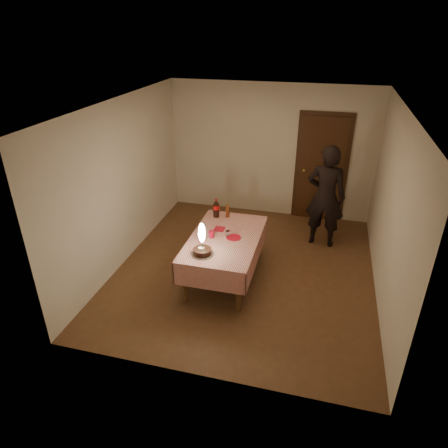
{
  "coord_description": "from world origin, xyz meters",
  "views": [
    {
      "loc": [
        1.04,
        -5.32,
        3.61
      ],
      "look_at": [
        -0.27,
        -0.32,
        0.95
      ],
      "focal_mm": 32.0,
      "sensor_mm": 36.0,
      "label": 1
    }
  ],
  "objects_px": {
    "birthday_cake": "(202,246)",
    "dining_table": "(225,243)",
    "amber_bottle_left": "(227,210)",
    "clear_cup": "(228,234)",
    "red_plate": "(234,237)",
    "cola_bottle": "(216,208)",
    "red_cup": "(211,234)",
    "photographer": "(326,197)"
  },
  "relations": [
    {
      "from": "birthday_cake",
      "to": "red_cup",
      "type": "relative_size",
      "value": 4.78
    },
    {
      "from": "photographer",
      "to": "cola_bottle",
      "type": "bearing_deg",
      "value": -154.64
    },
    {
      "from": "red_plate",
      "to": "amber_bottle_left",
      "type": "distance_m",
      "value": 0.72
    },
    {
      "from": "red_plate",
      "to": "cola_bottle",
      "type": "relative_size",
      "value": 0.69
    },
    {
      "from": "dining_table",
      "to": "clear_cup",
      "type": "distance_m",
      "value": 0.15
    },
    {
      "from": "red_cup",
      "to": "photographer",
      "type": "height_order",
      "value": "photographer"
    },
    {
      "from": "red_cup",
      "to": "clear_cup",
      "type": "relative_size",
      "value": 1.11
    },
    {
      "from": "dining_table",
      "to": "red_cup",
      "type": "bearing_deg",
      "value": -165.85
    },
    {
      "from": "red_cup",
      "to": "photographer",
      "type": "distance_m",
      "value": 2.2
    },
    {
      "from": "dining_table",
      "to": "red_cup",
      "type": "relative_size",
      "value": 17.2
    },
    {
      "from": "cola_bottle",
      "to": "clear_cup",
      "type": "bearing_deg",
      "value": -59.96
    },
    {
      "from": "clear_cup",
      "to": "dining_table",
      "type": "bearing_deg",
      "value": -128.24
    },
    {
      "from": "red_plate",
      "to": "cola_bottle",
      "type": "distance_m",
      "value": 0.78
    },
    {
      "from": "clear_cup",
      "to": "cola_bottle",
      "type": "distance_m",
      "value": 0.7
    },
    {
      "from": "red_plate",
      "to": "photographer",
      "type": "bearing_deg",
      "value": 48.51
    },
    {
      "from": "red_cup",
      "to": "photographer",
      "type": "relative_size",
      "value": 0.06
    },
    {
      "from": "dining_table",
      "to": "red_plate",
      "type": "distance_m",
      "value": 0.16
    },
    {
      "from": "cola_bottle",
      "to": "dining_table",
      "type": "bearing_deg",
      "value": -64.0
    },
    {
      "from": "cola_bottle",
      "to": "amber_bottle_left",
      "type": "distance_m",
      "value": 0.19
    },
    {
      "from": "birthday_cake",
      "to": "dining_table",
      "type": "bearing_deg",
      "value": 71.29
    },
    {
      "from": "dining_table",
      "to": "birthday_cake",
      "type": "bearing_deg",
      "value": -108.71
    },
    {
      "from": "dining_table",
      "to": "photographer",
      "type": "bearing_deg",
      "value": 46.17
    },
    {
      "from": "birthday_cake",
      "to": "red_cup",
      "type": "height_order",
      "value": "birthday_cake"
    },
    {
      "from": "dining_table",
      "to": "red_plate",
      "type": "relative_size",
      "value": 7.82
    },
    {
      "from": "red_plate",
      "to": "photographer",
      "type": "height_order",
      "value": "photographer"
    },
    {
      "from": "red_plate",
      "to": "amber_bottle_left",
      "type": "height_order",
      "value": "amber_bottle_left"
    },
    {
      "from": "red_plate",
      "to": "photographer",
      "type": "xyz_separation_m",
      "value": [
        1.27,
        1.44,
        0.2
      ]
    },
    {
      "from": "clear_cup",
      "to": "amber_bottle_left",
      "type": "height_order",
      "value": "amber_bottle_left"
    },
    {
      "from": "dining_table",
      "to": "clear_cup",
      "type": "relative_size",
      "value": 19.11
    },
    {
      "from": "red_plate",
      "to": "amber_bottle_left",
      "type": "xyz_separation_m",
      "value": [
        -0.26,
        0.66,
        0.11
      ]
    },
    {
      "from": "clear_cup",
      "to": "red_plate",
      "type": "bearing_deg",
      "value": -12.02
    },
    {
      "from": "cola_bottle",
      "to": "red_cup",
      "type": "bearing_deg",
      "value": -80.21
    },
    {
      "from": "dining_table",
      "to": "amber_bottle_left",
      "type": "distance_m",
      "value": 0.73
    },
    {
      "from": "red_cup",
      "to": "photographer",
      "type": "bearing_deg",
      "value": 43.39
    },
    {
      "from": "birthday_cake",
      "to": "amber_bottle_left",
      "type": "bearing_deg",
      "value": 87.71
    },
    {
      "from": "birthday_cake",
      "to": "amber_bottle_left",
      "type": "height_order",
      "value": "birthday_cake"
    },
    {
      "from": "red_cup",
      "to": "amber_bottle_left",
      "type": "height_order",
      "value": "amber_bottle_left"
    },
    {
      "from": "birthday_cake",
      "to": "clear_cup",
      "type": "relative_size",
      "value": 5.31
    },
    {
      "from": "birthday_cake",
      "to": "photographer",
      "type": "distance_m",
      "value": 2.55
    },
    {
      "from": "amber_bottle_left",
      "to": "clear_cup",
      "type": "bearing_deg",
      "value": -75.38
    },
    {
      "from": "red_plate",
      "to": "clear_cup",
      "type": "distance_m",
      "value": 0.11
    },
    {
      "from": "clear_cup",
      "to": "amber_bottle_left",
      "type": "distance_m",
      "value": 0.67
    }
  ]
}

